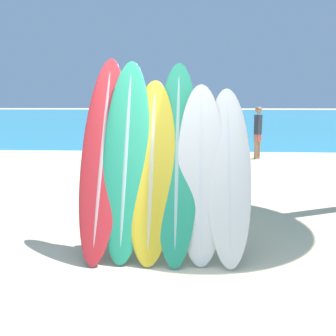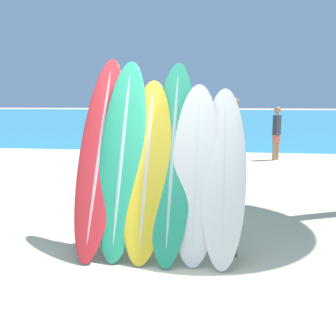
{
  "view_description": "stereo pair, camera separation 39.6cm",
  "coord_description": "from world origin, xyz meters",
  "px_view_note": "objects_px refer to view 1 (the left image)",
  "views": [
    {
      "loc": [
        0.25,
        -3.87,
        1.76
      ],
      "look_at": [
        -0.07,
        1.27,
        0.87
      ],
      "focal_mm": 42.0,
      "sensor_mm": 36.0,
      "label": 1
    },
    {
      "loc": [
        0.64,
        -3.84,
        1.76
      ],
      "look_at": [
        -0.07,
        1.27,
        0.87
      ],
      "focal_mm": 42.0,
      "sensor_mm": 36.0,
      "label": 2
    }
  ],
  "objects_px": {
    "surfboard_slot_1": "(126,156)",
    "surfboard_slot_4": "(201,170)",
    "surfboard_rack": "(164,215)",
    "surfboard_slot_2": "(152,167)",
    "person_far_left": "(217,127)",
    "person_mid_beach": "(167,143)",
    "surfboard_slot_5": "(228,172)",
    "surfboard_slot_0": "(103,153)",
    "surfboard_slot_3": "(177,156)",
    "person_near_water": "(258,131)",
    "person_far_right": "(142,135)"
  },
  "relations": [
    {
      "from": "surfboard_slot_1",
      "to": "surfboard_slot_4",
      "type": "bearing_deg",
      "value": -4.3
    },
    {
      "from": "surfboard_rack",
      "to": "surfboard_slot_2",
      "type": "xyz_separation_m",
      "value": [
        -0.14,
        0.06,
        0.55
      ]
    },
    {
      "from": "surfboard_slot_2",
      "to": "person_far_left",
      "type": "distance_m",
      "value": 7.26
    },
    {
      "from": "surfboard_slot_2",
      "to": "person_mid_beach",
      "type": "distance_m",
      "value": 3.18
    },
    {
      "from": "surfboard_slot_5",
      "to": "person_mid_beach",
      "type": "xyz_separation_m",
      "value": [
        -0.9,
        3.21,
        -0.02
      ]
    },
    {
      "from": "surfboard_slot_0",
      "to": "surfboard_slot_5",
      "type": "distance_m",
      "value": 1.47
    },
    {
      "from": "surfboard_rack",
      "to": "surfboard_slot_1",
      "type": "xyz_separation_m",
      "value": [
        -0.44,
        0.11,
        0.67
      ]
    },
    {
      "from": "surfboard_slot_3",
      "to": "person_mid_beach",
      "type": "height_order",
      "value": "surfboard_slot_3"
    },
    {
      "from": "surfboard_slot_4",
      "to": "person_far_left",
      "type": "relative_size",
      "value": 1.08
    },
    {
      "from": "surfboard_slot_4",
      "to": "surfboard_rack",
      "type": "bearing_deg",
      "value": -173.71
    },
    {
      "from": "person_near_water",
      "to": "surfboard_slot_5",
      "type": "bearing_deg",
      "value": 27.74
    },
    {
      "from": "surfboard_rack",
      "to": "surfboard_slot_5",
      "type": "xyz_separation_m",
      "value": [
        0.73,
        0.04,
        0.5
      ]
    },
    {
      "from": "surfboard_slot_1",
      "to": "person_far_right",
      "type": "relative_size",
      "value": 1.46
    },
    {
      "from": "surfboard_slot_5",
      "to": "person_far_right",
      "type": "xyz_separation_m",
      "value": [
        -1.71,
        5.82,
        -0.11
      ]
    },
    {
      "from": "surfboard_slot_2",
      "to": "person_mid_beach",
      "type": "xyz_separation_m",
      "value": [
        -0.03,
        3.18,
        -0.07
      ]
    },
    {
      "from": "person_near_water",
      "to": "surfboard_slot_3",
      "type": "bearing_deg",
      "value": 23.34
    },
    {
      "from": "surfboard_slot_3",
      "to": "person_far_left",
      "type": "distance_m",
      "value": 7.14
    },
    {
      "from": "surfboard_slot_0",
      "to": "person_far_right",
      "type": "distance_m",
      "value": 5.71
    },
    {
      "from": "surfboard_slot_2",
      "to": "surfboard_slot_5",
      "type": "height_order",
      "value": "surfboard_slot_2"
    },
    {
      "from": "surfboard_slot_0",
      "to": "surfboard_slot_4",
      "type": "bearing_deg",
      "value": -5.48
    },
    {
      "from": "person_far_right",
      "to": "surfboard_slot_5",
      "type": "bearing_deg",
      "value": -164.99
    },
    {
      "from": "person_far_right",
      "to": "person_far_left",
      "type": "bearing_deg",
      "value": -57.44
    },
    {
      "from": "surfboard_slot_0",
      "to": "person_far_right",
      "type": "bearing_deg",
      "value": 92.58
    },
    {
      "from": "surfboard_slot_2",
      "to": "surfboard_slot_5",
      "type": "bearing_deg",
      "value": -1.76
    },
    {
      "from": "person_mid_beach",
      "to": "surfboard_slot_2",
      "type": "bearing_deg",
      "value": 1.86
    },
    {
      "from": "person_near_water",
      "to": "person_mid_beach",
      "type": "distance_m",
      "value": 4.98
    },
    {
      "from": "surfboard_slot_2",
      "to": "person_far_right",
      "type": "distance_m",
      "value": 5.85
    },
    {
      "from": "surfboard_slot_0",
      "to": "person_far_left",
      "type": "height_order",
      "value": "surfboard_slot_0"
    },
    {
      "from": "person_mid_beach",
      "to": "surfboard_slot_0",
      "type": "bearing_deg",
      "value": -8.87
    },
    {
      "from": "person_near_water",
      "to": "person_mid_beach",
      "type": "xyz_separation_m",
      "value": [
        -2.46,
        -4.33,
        0.08
      ]
    },
    {
      "from": "person_near_water",
      "to": "person_far_left",
      "type": "relative_size",
      "value": 0.86
    },
    {
      "from": "surfboard_slot_4",
      "to": "person_near_water",
      "type": "relative_size",
      "value": 1.25
    },
    {
      "from": "surfboard_slot_3",
      "to": "person_far_left",
      "type": "relative_size",
      "value": 1.23
    },
    {
      "from": "surfboard_rack",
      "to": "person_mid_beach",
      "type": "relative_size",
      "value": 1.05
    },
    {
      "from": "person_near_water",
      "to": "person_far_left",
      "type": "xyz_separation_m",
      "value": [
        -1.24,
        -0.35,
        0.14
      ]
    },
    {
      "from": "surfboard_slot_0",
      "to": "person_near_water",
      "type": "distance_m",
      "value": 8.01
    },
    {
      "from": "surfboard_rack",
      "to": "surfboard_slot_4",
      "type": "relative_size",
      "value": 0.92
    },
    {
      "from": "surfboard_slot_1",
      "to": "surfboard_slot_4",
      "type": "xyz_separation_m",
      "value": [
        0.86,
        -0.06,
        -0.15
      ]
    },
    {
      "from": "surfboard_slot_3",
      "to": "person_mid_beach",
      "type": "distance_m",
      "value": 3.12
    },
    {
      "from": "surfboard_rack",
      "to": "surfboard_slot_1",
      "type": "relative_size",
      "value": 0.8
    },
    {
      "from": "surfboard_slot_2",
      "to": "person_near_water",
      "type": "distance_m",
      "value": 7.9
    },
    {
      "from": "surfboard_rack",
      "to": "surfboard_slot_4",
      "type": "bearing_deg",
      "value": 6.29
    },
    {
      "from": "surfboard_slot_4",
      "to": "person_far_right",
      "type": "bearing_deg",
      "value": 103.62
    },
    {
      "from": "surfboard_slot_2",
      "to": "surfboard_slot_3",
      "type": "height_order",
      "value": "surfboard_slot_3"
    },
    {
      "from": "surfboard_slot_2",
      "to": "person_far_left",
      "type": "relative_size",
      "value": 1.11
    },
    {
      "from": "surfboard_slot_2",
      "to": "surfboard_slot_5",
      "type": "xyz_separation_m",
      "value": [
        0.87,
        -0.03,
        -0.05
      ]
    },
    {
      "from": "person_near_water",
      "to": "surfboard_slot_4",
      "type": "bearing_deg",
      "value": 25.5
    },
    {
      "from": "surfboard_slot_0",
      "to": "surfboard_slot_4",
      "type": "relative_size",
      "value": 1.17
    },
    {
      "from": "person_mid_beach",
      "to": "surfboard_rack",
      "type": "bearing_deg",
      "value": 4.36
    },
    {
      "from": "surfboard_slot_4",
      "to": "surfboard_slot_0",
      "type": "bearing_deg",
      "value": 174.52
    }
  ]
}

